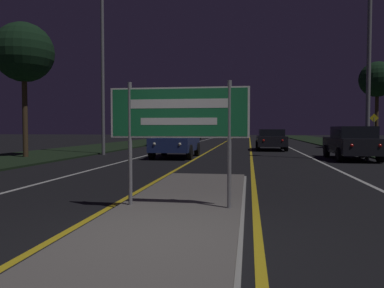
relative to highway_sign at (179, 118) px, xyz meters
The scene contains 20 objects.
ground_plane 2.49m from the highway_sign, 90.00° to the right, with size 160.00×160.00×0.00m, color black.
median_island 1.57m from the highway_sign, 90.00° to the left, with size 2.23×9.38×0.10m.
verge_left 20.51m from the highway_sign, 117.68° to the left, with size 5.00×100.00×0.08m.
centre_line_yellow_left 23.20m from the highway_sign, 93.23° to the left, with size 0.12×70.00×0.01m.
centre_line_yellow_right 23.20m from the highway_sign, 86.77° to the left, with size 0.12×70.00×0.01m.
lane_line_white_left 23.54m from the highway_sign, 100.30° to the left, with size 0.12×70.00×0.01m.
lane_line_white_right 23.54m from the highway_sign, 79.70° to the left, with size 0.12×70.00×0.01m.
edge_line_white_left 24.26m from the highway_sign, 107.31° to the left, with size 0.10×70.00×0.01m.
edge_line_white_right 24.26m from the highway_sign, 72.69° to the left, with size 0.10×70.00×0.01m.
highway_sign is the anchor object (origin of this frame).
streetlight_left_near 15.43m from the highway_sign, 116.86° to the left, with size 0.45×0.45×10.36m.
streetlight_right_near 13.71m from the highway_sign, 60.45° to the left, with size 0.58×0.58×9.64m.
car_receding_0 13.17m from the highway_sign, 63.63° to the left, with size 1.87×4.36×1.52m.
car_receding_1 19.24m from the highway_sign, 82.15° to the left, with size 1.94×4.42×1.38m.
car_approaching_0 12.19m from the highway_sign, 101.32° to the left, with size 1.99×4.10×1.42m.
car_approaching_1 25.62m from the highway_sign, 103.41° to the left, with size 1.94×4.31×1.37m.
car_approaching_2 40.90m from the highway_sign, 98.30° to the left, with size 1.94×4.45×1.42m.
warning_sign 23.15m from the highway_sign, 65.33° to the left, with size 0.60×0.06×2.37m.
roadside_palm_left 14.22m from the highway_sign, 132.61° to the left, with size 2.78×2.78×6.33m.
roadside_palm_right 24.15m from the highway_sign, 65.19° to the left, with size 2.46×2.46×6.03m.
Camera 1 is at (1.18, -4.33, 1.43)m, focal length 35.00 mm.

